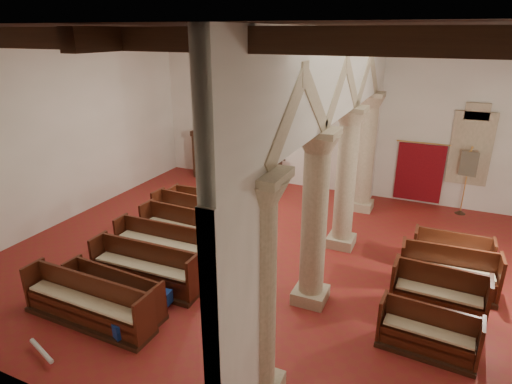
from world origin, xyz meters
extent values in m
plane|color=maroon|center=(0.00, 0.00, 0.00)|extent=(14.00, 14.00, 0.00)
plane|color=black|center=(0.00, 0.00, 6.00)|extent=(14.00, 14.00, 0.00)
cube|color=white|center=(0.00, 6.00, 3.00)|extent=(14.00, 0.02, 6.00)
cube|color=white|center=(0.00, -6.00, 3.00)|extent=(14.00, 0.02, 6.00)
cube|color=white|center=(-7.00, 0.00, 3.00)|extent=(0.02, 12.00, 6.00)
cylinder|color=#C7B294|center=(1.80, -4.50, 1.95)|extent=(0.56, 0.56, 3.30)
cube|color=#C7B294|center=(1.80, -1.50, 0.15)|extent=(0.75, 0.75, 0.30)
cylinder|color=#C7B294|center=(1.80, -1.50, 1.95)|extent=(0.56, 0.56, 3.30)
cube|color=#C7B294|center=(1.80, 1.50, 0.15)|extent=(0.75, 0.75, 0.30)
cylinder|color=#C7B294|center=(1.80, 1.50, 1.95)|extent=(0.56, 0.56, 3.30)
cube|color=#C7B294|center=(1.80, 4.50, 0.15)|extent=(0.75, 0.75, 0.30)
cylinder|color=#C7B294|center=(1.80, 4.50, 1.95)|extent=(0.56, 0.56, 3.30)
cube|color=white|center=(1.80, 0.00, 5.04)|extent=(0.25, 11.90, 1.93)
cube|color=#387E65|center=(5.00, 5.98, 2.20)|extent=(1.00, 0.03, 2.20)
cube|color=#341D10|center=(-4.50, 5.50, 0.90)|extent=(2.00, 0.80, 1.80)
cube|color=#341D10|center=(-4.50, 5.50, 1.90)|extent=(2.10, 0.85, 0.20)
cube|color=#372611|center=(-1.75, 5.50, 0.05)|extent=(0.53, 0.53, 0.10)
cube|color=#372611|center=(-1.75, 5.50, 0.56)|extent=(0.26, 0.26, 1.13)
cube|color=#372611|center=(-1.75, 5.42, 1.18)|extent=(0.57, 0.48, 0.20)
cube|color=maroon|center=(3.50, 5.92, 1.15)|extent=(1.60, 0.06, 2.10)
cylinder|color=gold|center=(3.50, 5.90, 2.25)|extent=(1.80, 0.04, 0.04)
cone|color=#341D10|center=(5.01, 5.50, 0.06)|extent=(0.36, 0.36, 0.12)
cylinder|color=gold|center=(5.01, 5.50, 1.19)|extent=(0.04, 0.04, 2.39)
cylinder|color=gold|center=(5.01, 5.50, 2.29)|extent=(0.15, 0.69, 0.03)
cube|color=navy|center=(5.01, 5.48, 1.79)|extent=(0.54, 0.12, 0.84)
cube|color=#162C9B|center=(-1.34, -4.39, 0.26)|extent=(0.39, 0.36, 0.32)
cube|color=#162499|center=(-1.16, -3.10, 0.26)|extent=(0.33, 0.28, 0.31)
cube|color=navy|center=(-0.48, -0.12, 0.26)|extent=(0.32, 0.27, 0.31)
cylinder|color=silver|center=(-2.36, -5.42, 0.16)|extent=(0.88, 0.36, 0.09)
cylinder|color=white|center=(-2.92, -3.99, 0.16)|extent=(0.90, 0.44, 0.09)
cube|color=#341D10|center=(-2.33, -4.22, 0.05)|extent=(3.17, 0.76, 0.10)
cube|color=#552C12|center=(-2.33, -4.28, 0.33)|extent=(3.02, 0.45, 0.45)
cube|color=#552C12|center=(-2.33, -4.04, 0.58)|extent=(3.01, 0.12, 0.96)
cube|color=#552C12|center=(-3.87, -4.20, 0.58)|extent=(0.08, 0.61, 0.96)
cube|color=#552C12|center=(-0.78, -4.20, 0.58)|extent=(0.08, 0.61, 0.96)
cube|color=beige|center=(-2.33, -4.28, 0.58)|extent=(2.90, 0.41, 0.05)
cube|color=#341D10|center=(-2.11, -3.67, 0.05)|extent=(2.56, 0.79, 0.09)
cube|color=#49240F|center=(-2.11, -3.71, 0.30)|extent=(2.40, 0.50, 0.42)
cube|color=#49240F|center=(-2.11, -3.50, 0.53)|extent=(2.38, 0.20, 0.88)
cube|color=#49240F|center=(-3.34, -3.65, 0.53)|extent=(0.10, 0.56, 0.88)
cube|color=#49240F|center=(-0.88, -3.65, 0.53)|extent=(0.10, 0.56, 0.88)
cube|color=beige|center=(-2.11, -3.71, 0.53)|extent=(2.30, 0.46, 0.05)
cube|color=#341D10|center=(-2.05, -2.61, 0.05)|extent=(2.85, 0.81, 0.11)
cube|color=#522411|center=(-2.05, -2.67, 0.35)|extent=(2.69, 0.48, 0.48)
cube|color=#522411|center=(-2.05, -2.42, 0.62)|extent=(2.69, 0.13, 1.02)
cube|color=#522411|center=(-3.43, -2.59, 0.62)|extent=(0.09, 0.64, 1.02)
cube|color=#522411|center=(-0.67, -2.59, 0.62)|extent=(0.09, 0.64, 1.02)
cube|color=beige|center=(-2.05, -2.67, 0.62)|extent=(2.59, 0.44, 0.05)
cube|color=#341D10|center=(-2.41, -1.30, 0.05)|extent=(2.98, 0.73, 0.10)
cube|color=#502811|center=(-2.41, -1.35, 0.32)|extent=(2.82, 0.43, 0.44)
cube|color=#502811|center=(-2.41, -1.12, 0.56)|extent=(2.82, 0.11, 0.93)
cube|color=#502811|center=(-3.86, -1.28, 0.56)|extent=(0.08, 0.59, 0.93)
cube|color=#502811|center=(-0.97, -1.28, 0.56)|extent=(0.08, 0.59, 0.93)
cube|color=beige|center=(-2.41, -1.35, 0.56)|extent=(2.71, 0.39, 0.05)
cube|color=#341D10|center=(-2.08, -0.44, 0.05)|extent=(3.28, 0.88, 0.11)
cube|color=#48290F|center=(-2.08, -0.50, 0.36)|extent=(3.12, 0.55, 0.49)
cube|color=#48290F|center=(-2.08, -0.25, 0.63)|extent=(3.11, 0.19, 1.04)
cube|color=#48290F|center=(-3.67, -0.42, 0.63)|extent=(0.10, 0.66, 1.04)
cube|color=#48290F|center=(-0.48, -0.42, 0.63)|extent=(0.10, 0.66, 1.04)
cube|color=beige|center=(-2.08, -0.50, 0.63)|extent=(2.99, 0.50, 0.05)
cube|color=#341D10|center=(-2.61, 0.56, 0.05)|extent=(2.94, 0.92, 0.11)
cube|color=#592613|center=(-2.61, 0.50, 0.35)|extent=(2.77, 0.59, 0.48)
cube|color=#592613|center=(-2.61, 0.75, 0.62)|extent=(2.75, 0.24, 1.02)
cube|color=#592613|center=(-4.03, 0.58, 0.62)|extent=(0.11, 0.65, 1.02)
cube|color=#592613|center=(-1.20, 0.58, 0.62)|extent=(0.11, 0.65, 1.02)
cube|color=beige|center=(-2.61, 0.50, 0.62)|extent=(2.66, 0.54, 0.05)
cube|color=#341D10|center=(-2.47, 1.37, 0.05)|extent=(2.89, 0.87, 0.10)
cube|color=#561F12|center=(-2.47, 1.31, 0.33)|extent=(2.73, 0.55, 0.46)
cube|color=#561F12|center=(-2.47, 1.55, 0.59)|extent=(2.71, 0.21, 0.97)
cube|color=#561F12|center=(-3.87, 1.39, 0.59)|extent=(0.10, 0.62, 0.97)
cube|color=#561F12|center=(-1.08, 1.39, 0.59)|extent=(0.10, 0.62, 0.97)
cube|color=beige|center=(-2.47, 1.31, 0.59)|extent=(2.62, 0.50, 0.05)
cube|color=#341D10|center=(4.38, -2.24, 0.05)|extent=(1.89, 0.78, 0.09)
cube|color=#4B1C10|center=(4.38, -2.28, 0.30)|extent=(1.72, 0.48, 0.42)
cube|color=#4B1C10|center=(4.38, -2.07, 0.54)|extent=(1.70, 0.18, 0.89)
cube|color=#4B1C10|center=(3.49, -2.22, 0.54)|extent=(0.10, 0.57, 0.89)
cube|color=#4B1C10|center=(5.27, -2.22, 0.54)|extent=(0.10, 0.57, 0.89)
cube|color=beige|center=(4.38, -2.28, 0.54)|extent=(1.65, 0.44, 0.05)
cube|color=#341D10|center=(4.50, -0.92, 0.05)|extent=(1.99, 0.84, 0.11)
cube|color=#513011|center=(4.50, -0.97, 0.35)|extent=(1.82, 0.50, 0.49)
cube|color=#513011|center=(4.50, -0.72, 0.63)|extent=(1.81, 0.14, 1.04)
cube|color=#513011|center=(3.55, -0.89, 0.63)|extent=(0.10, 0.66, 1.04)
cube|color=#513011|center=(5.44, -0.89, 0.63)|extent=(0.10, 0.66, 1.04)
cube|color=beige|center=(4.50, -0.97, 0.63)|extent=(1.75, 0.46, 0.05)
cube|color=#341D10|center=(4.67, 0.17, 0.05)|extent=(2.24, 0.88, 0.11)
cube|color=#4F1B10|center=(4.67, 0.11, 0.35)|extent=(2.07, 0.55, 0.49)
cube|color=#4F1B10|center=(4.67, 0.36, 0.63)|extent=(2.05, 0.19, 1.03)
cube|color=#4F1B10|center=(3.61, 0.19, 0.63)|extent=(0.11, 0.66, 1.03)
cube|color=#4F1B10|center=(5.74, 0.19, 0.63)|extent=(0.11, 0.66, 1.03)
cube|color=beige|center=(4.67, 0.11, 0.63)|extent=(1.99, 0.50, 0.05)
cube|color=#341D10|center=(4.73, 1.12, 0.05)|extent=(1.89, 0.75, 0.10)
cube|color=#521F11|center=(4.73, 1.07, 0.34)|extent=(1.74, 0.44, 0.47)
cube|color=#521F11|center=(4.73, 1.31, 0.60)|extent=(1.74, 0.09, 0.99)
cube|color=#521F11|center=(3.82, 1.15, 0.60)|extent=(0.08, 0.63, 0.99)
cube|color=#521F11|center=(5.64, 1.15, 0.60)|extent=(0.08, 0.63, 0.99)
cube|color=beige|center=(4.73, 1.07, 0.60)|extent=(1.67, 0.39, 0.05)
camera|label=1|loc=(4.11, -9.75, 5.92)|focal=30.00mm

